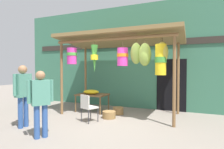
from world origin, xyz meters
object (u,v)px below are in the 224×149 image
(flower_heap_on_table, at_px, (91,92))
(vendor_in_orange, at_px, (41,99))
(wicker_basket_spare, at_px, (109,115))
(customer_foreground, at_px, (23,91))
(display_table, at_px, (92,96))
(folding_chair, at_px, (88,106))
(wicker_basket_by_table, at_px, (118,111))

(flower_heap_on_table, distance_m, vendor_in_orange, 2.92)
(wicker_basket_spare, distance_m, customer_foreground, 2.71)
(display_table, bearing_deg, vendor_in_orange, -85.18)
(vendor_in_orange, relative_size, customer_foreground, 0.92)
(wicker_basket_spare, height_order, customer_foreground, customer_foreground)
(folding_chair, relative_size, vendor_in_orange, 0.53)
(display_table, height_order, flower_heap_on_table, flower_heap_on_table)
(folding_chair, distance_m, customer_foreground, 1.87)
(wicker_basket_by_table, bearing_deg, flower_heap_on_table, 177.79)
(folding_chair, height_order, wicker_basket_by_table, folding_chair)
(display_table, distance_m, vendor_in_orange, 2.94)
(wicker_basket_by_table, bearing_deg, display_table, 177.04)
(vendor_in_orange, bearing_deg, wicker_basket_spare, 71.34)
(flower_heap_on_table, xyz_separation_m, wicker_basket_by_table, (1.12, -0.04, -0.62))
(display_table, height_order, wicker_basket_spare, display_table)
(wicker_basket_by_table, bearing_deg, folding_chair, -111.04)
(display_table, distance_m, customer_foreground, 2.65)
(wicker_basket_spare, bearing_deg, vendor_in_orange, -108.66)
(wicker_basket_by_table, bearing_deg, customer_foreground, -127.62)
(display_table, bearing_deg, wicker_basket_spare, -34.06)
(flower_heap_on_table, height_order, wicker_basket_spare, flower_heap_on_table)
(folding_chair, bearing_deg, flower_heap_on_table, 115.08)
(folding_chair, bearing_deg, vendor_in_orange, -102.39)
(customer_foreground, bearing_deg, wicker_basket_by_table, 52.38)
(wicker_basket_by_table, distance_m, wicker_basket_spare, 0.63)
(wicker_basket_by_table, height_order, customer_foreground, customer_foreground)
(wicker_basket_by_table, relative_size, customer_foreground, 0.22)
(folding_chair, bearing_deg, display_table, 113.56)
(wicker_basket_by_table, height_order, vendor_in_orange, vendor_in_orange)
(flower_heap_on_table, height_order, wicker_basket_by_table, flower_heap_on_table)
(display_table, relative_size, wicker_basket_by_table, 3.00)
(vendor_in_orange, xyz_separation_m, customer_foreground, (-1.04, 0.42, 0.10))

